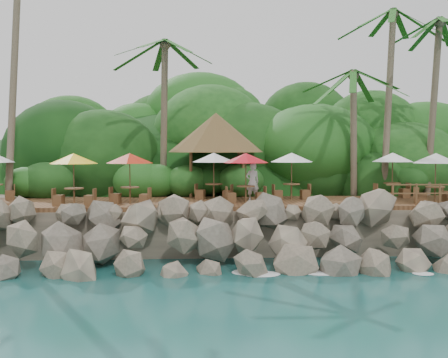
{
  "coord_description": "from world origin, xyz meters",
  "views": [
    {
      "loc": [
        -1.37,
        -19.31,
        4.9
      ],
      "look_at": [
        0.0,
        6.0,
        3.4
      ],
      "focal_mm": 41.27,
      "sensor_mm": 36.0,
      "label": 1
    }
  ],
  "objects": [
    {
      "name": "jungle_hill",
      "position": [
        0.0,
        23.5,
        0.0
      ],
      "size": [
        44.8,
        28.0,
        15.4
      ],
      "primitive_type": "ellipsoid",
      "color": "#143811",
      "rests_on": "ground"
    },
    {
      "name": "dining_clusters",
      "position": [
        -0.0,
        5.66,
        4.28
      ],
      "size": [
        25.8,
        4.94,
        2.39
      ],
      "color": "brown",
      "rests_on": "terrace"
    },
    {
      "name": "land_base",
      "position": [
        0.0,
        16.0,
        1.05
      ],
      "size": [
        32.0,
        25.2,
        2.1
      ],
      "primitive_type": "cube",
      "color": "gray",
      "rests_on": "ground"
    },
    {
      "name": "terrace",
      "position": [
        0.0,
        6.0,
        2.2
      ],
      "size": [
        26.0,
        5.0,
        0.2
      ],
      "primitive_type": "cube",
      "color": "brown",
      "rests_on": "land_base"
    },
    {
      "name": "foam_line",
      "position": [
        0.0,
        0.3,
        0.03
      ],
      "size": [
        25.2,
        0.8,
        0.06
      ],
      "color": "white",
      "rests_on": "ground"
    },
    {
      "name": "seawall",
      "position": [
        0.0,
        2.0,
        1.15
      ],
      "size": [
        29.0,
        4.0,
        2.3
      ],
      "primitive_type": null,
      "color": "gray",
      "rests_on": "ground"
    },
    {
      "name": "jungle_foliage",
      "position": [
        0.0,
        15.0,
        0.0
      ],
      "size": [
        44.0,
        16.0,
        12.0
      ],
      "primitive_type": null,
      "color": "#143811",
      "rests_on": "ground"
    },
    {
      "name": "palms",
      "position": [
        -0.19,
        8.68,
        12.5
      ],
      "size": [
        32.77,
        7.56,
        15.23
      ],
      "color": "brown",
      "rests_on": "ground"
    },
    {
      "name": "ground",
      "position": [
        0.0,
        0.0,
        0.0
      ],
      "size": [
        140.0,
        140.0,
        0.0
      ],
      "primitive_type": "plane",
      "color": "#19514F",
      "rests_on": "ground"
    },
    {
      "name": "waiter",
      "position": [
        1.41,
        5.99,
        3.24
      ],
      "size": [
        0.78,
        0.61,
        1.89
      ],
      "primitive_type": "imported",
      "rotation": [
        0.0,
        0.0,
        3.38
      ],
      "color": "silver",
      "rests_on": "terrace"
    },
    {
      "name": "palapa",
      "position": [
        -0.26,
        9.56,
        5.79
      ],
      "size": [
        5.32,
        5.32,
        4.6
      ],
      "color": "brown",
      "rests_on": "ground"
    }
  ]
}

